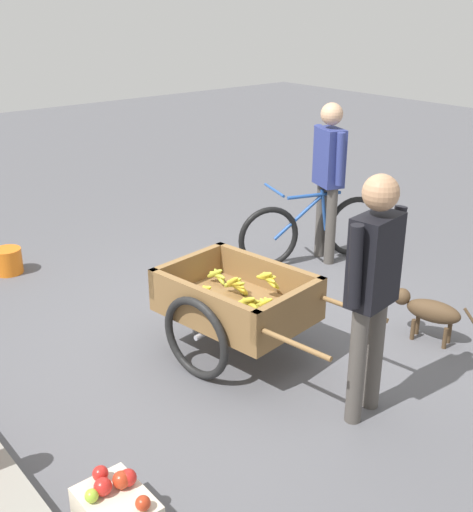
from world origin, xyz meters
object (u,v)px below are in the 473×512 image
at_px(vendor_person, 373,278).
at_px(dog, 429,310).
at_px(fruit_cart, 237,304).
at_px(apple_crate, 117,510).
at_px(cyclist_person, 329,168).
at_px(bicycle, 312,230).
at_px(plastic_bucket, 8,261).

bearing_deg(vendor_person, dog, -75.03).
bearing_deg(fruit_cart, apple_crate, 120.92).
height_order(cyclist_person, dog, cyclist_person).
xyz_separation_m(fruit_cart, bicycle, (0.96, -1.83, -0.08)).
distance_m(fruit_cart, vendor_person, 1.27).
relative_size(cyclist_person, plastic_bucket, 5.86).
distance_m(vendor_person, dog, 1.42).
xyz_separation_m(vendor_person, plastic_bucket, (3.84, 0.93, -0.87)).
xyz_separation_m(fruit_cart, plastic_bucket, (2.71, 0.77, -0.31)).
bearing_deg(apple_crate, dog, -86.91).
bearing_deg(plastic_bucket, dog, -149.13).
xyz_separation_m(fruit_cart, vendor_person, (-1.13, -0.16, 0.57)).
distance_m(fruit_cart, plastic_bucket, 2.84).
relative_size(dog, apple_crate, 1.49).
relative_size(fruit_cart, bicycle, 1.10).
relative_size(fruit_cart, apple_crate, 3.95).
xyz_separation_m(dog, apple_crate, (-0.16, 2.97, -0.14)).
distance_m(fruit_cart, cyclist_person, 2.24).
bearing_deg(bicycle, apple_crate, 119.25).
xyz_separation_m(bicycle, dog, (-1.78, 0.49, -0.08)).
bearing_deg(vendor_person, bicycle, -38.59).
bearing_deg(vendor_person, cyclist_person, -41.60).
bearing_deg(dog, plastic_bucket, 30.87).
height_order(vendor_person, cyclist_person, vendor_person).
height_order(dog, apple_crate, dog).
distance_m(vendor_person, plastic_bucket, 4.05).
distance_m(vendor_person, apple_crate, 2.00).
relative_size(vendor_person, plastic_bucket, 5.88).
distance_m(vendor_person, cyclist_person, 2.73).
relative_size(fruit_cart, dog, 2.66).
distance_m(plastic_bucket, apple_crate, 3.79).
height_order(vendor_person, bicycle, vendor_person).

